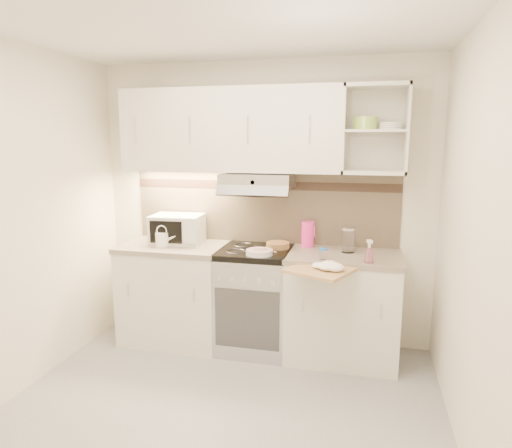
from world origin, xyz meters
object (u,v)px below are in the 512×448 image
object	(u,v)px
watering_can	(163,239)
pink_pitcher	(308,234)
spray_bottle	(369,253)
plate_stack	(259,252)
electric_range	(255,299)
glass_jar	(348,240)
microwave	(177,229)
cutting_board	(320,270)

from	to	relation	value
watering_can	pink_pitcher	distance (m)	1.27
spray_bottle	plate_stack	bearing A→B (deg)	163.99
pink_pitcher	spray_bottle	xyz separation A→B (m)	(0.52, -0.42, -0.04)
electric_range	glass_jar	world-z (taller)	glass_jar
pink_pitcher	spray_bottle	size ratio (longest dim) A/B	1.17
plate_stack	glass_jar	distance (m)	0.75
pink_pitcher	glass_jar	distance (m)	0.37
microwave	watering_can	distance (m)	0.19
microwave	cutting_board	xyz separation A→B (m)	(1.34, -0.51, -0.15)
watering_can	glass_jar	size ratio (longest dim) A/B	1.07
pink_pitcher	microwave	bearing A→B (deg)	-179.01
cutting_board	microwave	bearing A→B (deg)	-176.87
microwave	glass_jar	distance (m)	1.52
plate_stack	spray_bottle	distance (m)	0.87
microwave	pink_pitcher	distance (m)	1.18
watering_can	spray_bottle	distance (m)	1.76
watering_can	plate_stack	distance (m)	0.90
plate_stack	pink_pitcher	bearing A→B (deg)	47.76
plate_stack	cutting_board	distance (m)	0.57
plate_stack	pink_pitcher	distance (m)	0.52
watering_can	pink_pitcher	world-z (taller)	pink_pitcher
watering_can	glass_jar	bearing A→B (deg)	-1.62
electric_range	microwave	world-z (taller)	microwave
electric_range	pink_pitcher	xyz separation A→B (m)	(0.42, 0.20, 0.56)
glass_jar	spray_bottle	bearing A→B (deg)	-60.26
watering_can	electric_range	bearing A→B (deg)	-1.28
electric_range	pink_pitcher	distance (m)	0.73
microwave	glass_jar	world-z (taller)	microwave
spray_bottle	glass_jar	bearing A→B (deg)	106.38
microwave	electric_range	bearing A→B (deg)	-10.75
plate_stack	watering_can	bearing A→B (deg)	173.98
watering_can	plate_stack	xyz separation A→B (m)	(0.89, -0.09, -0.05)
spray_bottle	cutting_board	distance (m)	0.42
watering_can	pink_pitcher	xyz separation A→B (m)	(1.24, 0.29, 0.04)
pink_pitcher	spray_bottle	distance (m)	0.67
electric_range	spray_bottle	bearing A→B (deg)	-13.14
electric_range	cutting_board	distance (m)	0.84
watering_can	cutting_board	size ratio (longest dim) A/B	0.52
watering_can	glass_jar	world-z (taller)	glass_jar
microwave	pink_pitcher	xyz separation A→B (m)	(1.17, 0.11, -0.01)
plate_stack	cutting_board	bearing A→B (deg)	-25.10
electric_range	cutting_board	world-z (taller)	electric_range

